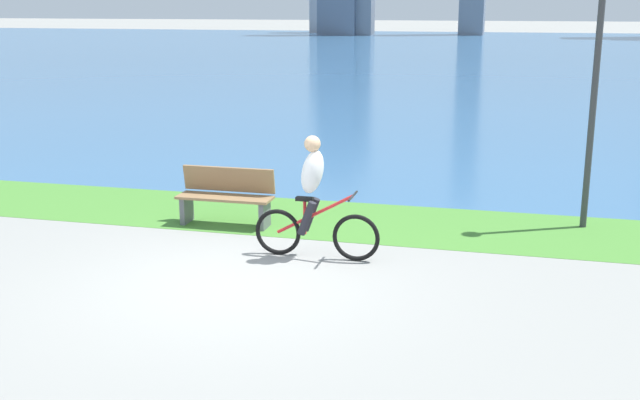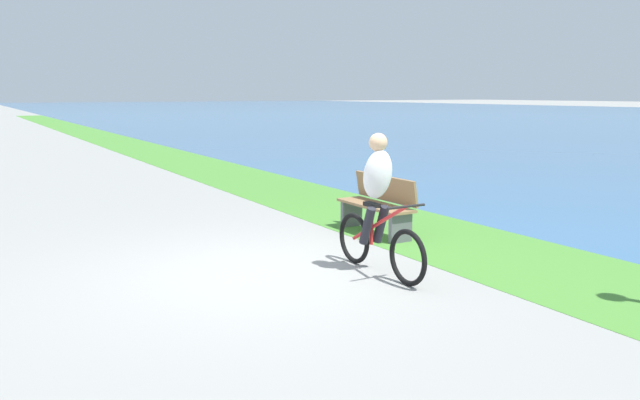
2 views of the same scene
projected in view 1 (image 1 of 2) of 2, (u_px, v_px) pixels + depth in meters
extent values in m
plane|color=gray|center=(233.00, 283.00, 9.69)|extent=(300.00, 300.00, 0.00)
cube|color=#478433|center=(301.00, 217.00, 12.67)|extent=(120.00, 2.33, 0.01)
cube|color=#386693|center=(471.00, 54.00, 53.21)|extent=(300.00, 83.98, 0.00)
torus|color=black|center=(356.00, 238.00, 10.47)|extent=(0.65, 0.06, 0.65)
torus|color=black|center=(278.00, 232.00, 10.73)|extent=(0.65, 0.06, 0.65)
cylinder|color=red|center=(315.00, 214.00, 10.54)|extent=(1.07, 0.04, 0.61)
cylinder|color=red|center=(305.00, 217.00, 10.58)|extent=(0.04, 0.04, 0.47)
cube|color=black|center=(305.00, 199.00, 10.52)|extent=(0.24, 0.10, 0.05)
cylinder|color=black|center=(353.00, 196.00, 10.34)|extent=(0.03, 0.52, 0.03)
ellipsoid|color=white|center=(312.00, 172.00, 10.40)|extent=(0.40, 0.36, 0.65)
sphere|color=#D8AD84|center=(312.00, 144.00, 10.31)|extent=(0.22, 0.22, 0.22)
cylinder|color=#26262D|center=(311.00, 214.00, 10.66)|extent=(0.27, 0.11, 0.49)
cylinder|color=#26262D|center=(307.00, 218.00, 10.47)|extent=(0.27, 0.11, 0.49)
cube|color=olive|center=(225.00, 198.00, 12.11)|extent=(1.50, 0.45, 0.04)
cube|color=olive|center=(229.00, 179.00, 12.24)|extent=(1.50, 0.11, 0.40)
cube|color=#595960|center=(265.00, 214.00, 12.01)|extent=(0.08, 0.37, 0.45)
cube|color=#595960|center=(187.00, 209.00, 12.33)|extent=(0.08, 0.37, 0.45)
cylinder|color=#38383D|center=(593.00, 112.00, 11.70)|extent=(0.10, 0.10, 3.61)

